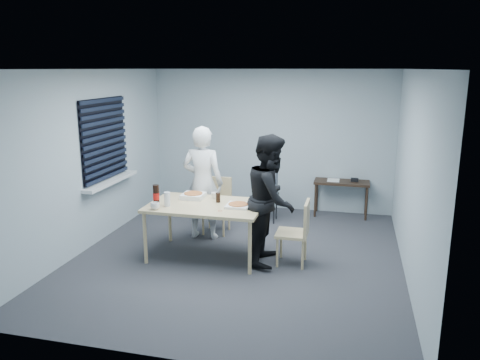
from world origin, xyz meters
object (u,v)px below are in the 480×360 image
(dining_table, at_px, (206,208))
(mug_b, at_px, (215,195))
(mug_a, at_px, (155,206))
(backpack, at_px, (268,182))
(chair_far, at_px, (218,201))
(side_table, at_px, (342,185))
(person_black, at_px, (271,199))
(stool, at_px, (268,200))
(person_white, at_px, (203,183))
(chair_right, at_px, (298,228))
(soda_bottle, at_px, (156,195))

(dining_table, height_order, mug_b, mug_b)
(mug_a, xyz_separation_m, mug_b, (0.62, 0.71, -0.00))
(mug_a, bearing_deg, backpack, 62.14)
(chair_far, bearing_deg, side_table, 34.05)
(side_table, distance_m, backpack, 1.39)
(person_black, xyz_separation_m, stool, (-0.36, 1.70, -0.51))
(mug_a, bearing_deg, person_black, 17.05)
(dining_table, height_order, person_white, person_white)
(dining_table, height_order, chair_far, chair_far)
(chair_right, xyz_separation_m, person_white, (-1.57, 0.69, 0.37))
(mug_b, height_order, soda_bottle, soda_bottle)
(side_table, distance_m, mug_b, 2.72)
(chair_far, height_order, side_table, chair_far)
(stool, bearing_deg, person_white, -128.54)
(chair_right, height_order, backpack, backpack)
(side_table, distance_m, stool, 1.39)
(dining_table, bearing_deg, person_black, 3.88)
(chair_far, relative_size, person_white, 0.50)
(dining_table, xyz_separation_m, side_table, (1.78, 2.37, -0.14))
(chair_right, bearing_deg, mug_a, -167.15)
(person_white, distance_m, stool, 1.43)
(mug_b, bearing_deg, soda_bottle, -144.17)
(backpack, height_order, mug_b, backpack)
(dining_table, xyz_separation_m, soda_bottle, (-0.65, -0.19, 0.20))
(side_table, bearing_deg, person_white, -141.30)
(dining_table, relative_size, person_black, 0.89)
(chair_right, relative_size, mug_b, 8.90)
(person_white, relative_size, mug_b, 17.70)
(soda_bottle, bearing_deg, chair_right, 6.38)
(chair_far, distance_m, chair_right, 1.78)
(dining_table, xyz_separation_m, backpack, (0.55, 1.75, -0.01))
(backpack, relative_size, mug_b, 4.42)
(stool, bearing_deg, side_table, 26.30)
(chair_far, bearing_deg, stool, 44.85)
(chair_far, relative_size, backpack, 2.01)
(chair_right, relative_size, soda_bottle, 3.14)
(chair_far, xyz_separation_m, person_black, (1.06, -1.01, 0.37))
(chair_far, bearing_deg, dining_table, -82.16)
(mug_a, bearing_deg, side_table, 49.49)
(chair_far, distance_m, side_table, 2.33)
(dining_table, height_order, side_table, dining_table)
(person_black, bearing_deg, mug_a, 107.05)
(chair_far, distance_m, backpack, 1.00)
(dining_table, distance_m, backpack, 1.84)
(side_table, xyz_separation_m, stool, (-1.23, -0.61, -0.19))
(dining_table, bearing_deg, backpack, 72.47)
(chair_right, distance_m, backpack, 1.88)
(dining_table, bearing_deg, mug_a, -145.78)
(person_black, relative_size, soda_bottle, 6.25)
(stool, relative_size, mug_a, 3.94)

